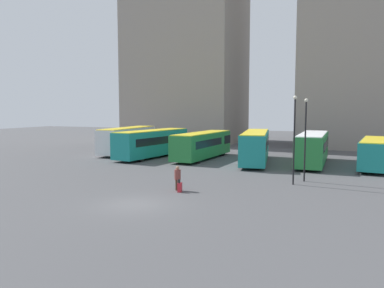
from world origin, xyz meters
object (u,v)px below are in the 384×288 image
at_px(bus_2, 203,144).
at_px(bus_5, 375,152).
at_px(bus_0, 128,139).
at_px(lamp_post_0, 294,134).
at_px(lamp_post_1, 305,134).
at_px(bus_1, 153,142).
at_px(bus_3, 255,146).
at_px(bus_4, 313,147).
at_px(suitcase, 180,187).
at_px(traveler, 178,176).

distance_m(bus_2, bus_5, 17.54).
relative_size(bus_0, lamp_post_0, 1.77).
distance_m(lamp_post_0, lamp_post_1, 1.71).
relative_size(bus_5, lamp_post_0, 1.49).
xyz_separation_m(bus_1, bus_3, (11.98, 0.16, 0.04)).
relative_size(bus_4, lamp_post_0, 1.69).
relative_size(suitcase, lamp_post_0, 0.14).
relative_size(bus_3, lamp_post_1, 1.85).
relative_size(bus_3, suitcase, 13.16).
height_order(bus_0, bus_3, bus_0).
xyz_separation_m(bus_5, traveler, (-13.39, -15.76, -0.51)).
distance_m(bus_3, traveler, 15.64).
relative_size(bus_0, bus_1, 0.99).
bearing_deg(bus_1, traveler, -139.04).
bearing_deg(bus_4, traveler, 155.21).
height_order(bus_1, bus_5, bus_1).
distance_m(bus_3, lamp_post_1, 10.75).
xyz_separation_m(bus_1, bus_2, (5.79, 1.03, -0.11)).
relative_size(bus_3, traveler, 6.99).
xyz_separation_m(bus_2, bus_3, (6.19, -0.87, 0.15)).
bearing_deg(bus_3, bus_5, -97.49).
distance_m(bus_4, traveler, 18.10).
distance_m(traveler, suitcase, 0.86).
relative_size(bus_0, bus_2, 1.02).
bearing_deg(lamp_post_0, bus_2, 134.91).
xyz_separation_m(bus_0, bus_4, (22.65, -1.75, -0.05)).
xyz_separation_m(bus_4, suitcase, (-7.37, -16.75, -1.41)).
distance_m(bus_1, bus_4, 17.68).
bearing_deg(lamp_post_1, bus_4, 90.49).
height_order(bus_0, traveler, bus_0).
relative_size(bus_5, lamp_post_1, 1.52).
bearing_deg(lamp_post_1, suitcase, -136.79).
xyz_separation_m(bus_0, lamp_post_0, (22.09, -13.07, 2.02)).
xyz_separation_m(bus_0, lamp_post_1, (22.73, -11.49, 1.94)).
relative_size(bus_3, bus_5, 1.21).
bearing_deg(bus_4, bus_2, 90.43).
distance_m(bus_0, bus_3, 17.19).
distance_m(bus_1, bus_2, 5.88).
distance_m(bus_3, lamp_post_0, 11.81).
distance_m(bus_1, suitcase, 18.83).
height_order(traveler, lamp_post_1, lamp_post_1).
bearing_deg(bus_3, bus_1, 81.91).
xyz_separation_m(bus_5, suitcase, (-13.05, -16.15, -1.20)).
height_order(bus_2, bus_5, bus_2).
relative_size(bus_0, traveler, 6.86).
xyz_separation_m(traveler, lamp_post_0, (7.15, 5.03, 2.79)).
bearing_deg(suitcase, traveler, 28.94).
relative_size(bus_3, lamp_post_0, 1.80).
bearing_deg(lamp_post_0, bus_3, 116.01).
xyz_separation_m(bus_1, traveler, (9.94, -15.32, -0.73)).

